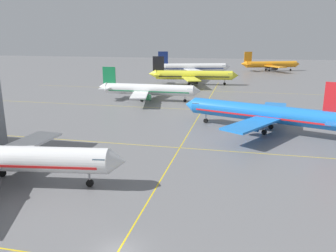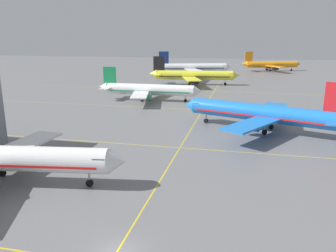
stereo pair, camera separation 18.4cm
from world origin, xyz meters
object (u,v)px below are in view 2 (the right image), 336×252
at_px(airliner_second_row, 262,113).
at_px(airliner_third_row, 148,90).
at_px(airliner_distant_taxiway, 271,64).
at_px(airliner_far_left_stand, 193,75).
at_px(airliner_far_right_stand, 193,67).

xyz_separation_m(airliner_second_row, airliner_third_row, (-34.96, 30.10, -0.39)).
bearing_deg(airliner_distant_taxiway, airliner_third_row, -112.48).
bearing_deg(airliner_far_left_stand, airliner_second_row, -69.59).
height_order(airliner_second_row, airliner_third_row, airliner_second_row).
relative_size(airliner_second_row, airliner_distant_taxiway, 1.04).
bearing_deg(airliner_third_row, airliner_distant_taxiway, 67.52).
xyz_separation_m(airliner_far_right_stand, airliner_distant_taxiway, (42.28, 34.33, -0.40)).
distance_m(airliner_far_right_stand, airliner_distant_taxiway, 54.46).
bearing_deg(airliner_distant_taxiway, airliner_second_row, -94.30).
xyz_separation_m(airliner_third_row, airliner_far_left_stand, (8.69, 40.49, 0.45)).
relative_size(airliner_far_left_stand, airliner_distant_taxiway, 1.08).
height_order(airliner_far_left_stand, airliner_far_right_stand, airliner_far_right_stand).
bearing_deg(airliner_far_right_stand, airliner_third_row, -92.43).
height_order(airliner_second_row, airliner_far_right_stand, airliner_far_right_stand).
xyz_separation_m(airliner_third_row, airliner_far_right_stand, (3.21, 75.58, 0.65)).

